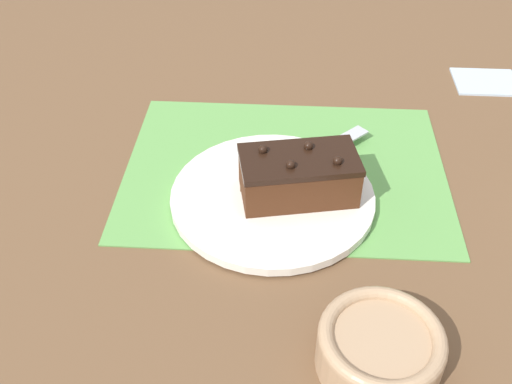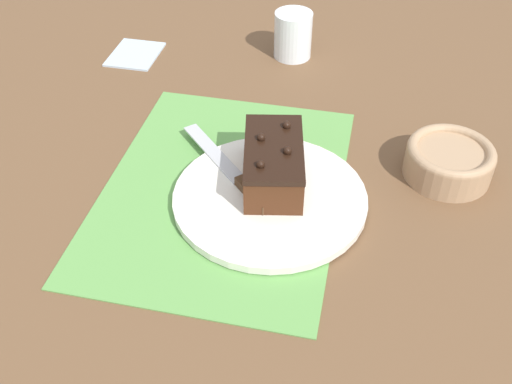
# 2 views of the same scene
# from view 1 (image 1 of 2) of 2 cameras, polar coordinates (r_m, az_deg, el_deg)

# --- Properties ---
(ground_plane) EXTENTS (3.00, 3.00, 0.00)m
(ground_plane) POSITION_cam_1_polar(r_m,az_deg,el_deg) (0.87, 3.02, 2.15)
(ground_plane) COLOR brown
(placemat_woven) EXTENTS (0.46, 0.34, 0.00)m
(placemat_woven) POSITION_cam_1_polar(r_m,az_deg,el_deg) (0.87, 3.02, 2.25)
(placemat_woven) COLOR #609E4C
(placemat_woven) RESTS_ON ground_plane
(cake_plate) EXTENTS (0.27, 0.27, 0.01)m
(cake_plate) POSITION_cam_1_polar(r_m,az_deg,el_deg) (0.81, 1.83, -0.47)
(cake_plate) COLOR white
(cake_plate) RESTS_ON placemat_woven
(chocolate_cake) EXTENTS (0.17, 0.11, 0.07)m
(chocolate_cake) POSITION_cam_1_polar(r_m,az_deg,el_deg) (0.79, 4.34, 1.57)
(chocolate_cake) COLOR #472614
(chocolate_cake) RESTS_ON cake_plate
(serving_knife) EXTENTS (0.18, 0.18, 0.01)m
(serving_knife) POSITION_cam_1_polar(r_m,az_deg,el_deg) (0.84, 3.25, 2.22)
(serving_knife) COLOR #472D19
(serving_knife) RESTS_ON cake_plate
(small_bowl) EXTENTS (0.13, 0.13, 0.05)m
(small_bowl) POSITION_cam_1_polar(r_m,az_deg,el_deg) (0.64, 12.06, -14.28)
(small_bowl) COLOR tan
(small_bowl) RESTS_ON ground_plane
(folded_napkin) EXTENTS (0.11, 0.09, 0.01)m
(folded_napkin) POSITION_cam_1_polar(r_m,az_deg,el_deg) (1.15, 21.23, 9.83)
(folded_napkin) COLOR silver
(folded_napkin) RESTS_ON ground_plane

